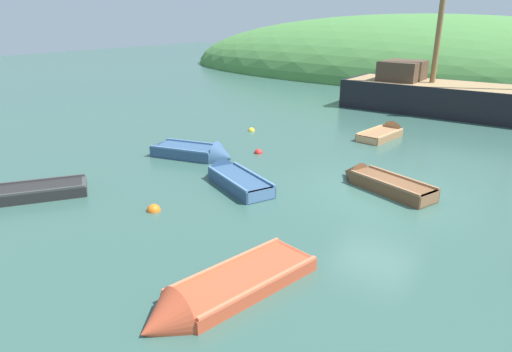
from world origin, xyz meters
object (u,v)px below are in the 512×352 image
object	(u,v)px
rowboat_center	(385,134)
rowboat_outer_right	(215,297)
rowboat_far	(18,195)
rowboat_outer_left	(233,179)
buoy_orange	(154,211)
buoy_yellow	(251,131)
rowboat_near_dock	(199,154)
buoy_red	(258,153)
rowboat_portside	(380,184)
sailing_ship	(464,104)

from	to	relation	value
rowboat_center	rowboat_outer_right	xyz separation A→B (m)	(1.54, -14.14, -0.01)
rowboat_far	rowboat_outer_left	size ratio (longest dim) A/B	0.99
buoy_orange	buoy_yellow	bearing A→B (deg)	108.22
rowboat_center	rowboat_near_dock	bearing A→B (deg)	154.47
rowboat_near_dock	rowboat_outer_left	size ratio (longest dim) A/B	0.99
rowboat_far	rowboat_near_dock	distance (m)	6.46
rowboat_outer_right	buoy_red	size ratio (longest dim) A/B	11.88
rowboat_outer_left	rowboat_outer_right	xyz separation A→B (m)	(3.61, -5.37, -0.06)
rowboat_center	rowboat_outer_right	bearing A→B (deg)	-165.35
buoy_yellow	rowboat_far	bearing A→B (deg)	-95.21
rowboat_near_dock	rowboat_outer_left	distance (m)	3.19
rowboat_outer_left	rowboat_outer_right	distance (m)	6.47
rowboat_outer_right	rowboat_far	bearing A→B (deg)	-81.57
rowboat_near_dock	rowboat_portside	world-z (taller)	rowboat_near_dock
buoy_red	buoy_yellow	xyz separation A→B (m)	(-2.33, 2.87, 0.00)
rowboat_outer_left	buoy_yellow	xyz separation A→B (m)	(-3.57, 6.18, -0.13)
rowboat_portside	rowboat_outer_left	distance (m)	4.76
sailing_ship	buoy_orange	xyz separation A→B (m)	(-4.58, -18.90, -0.58)
rowboat_outer_left	buoy_yellow	bearing A→B (deg)	-34.73
buoy_red	sailing_ship	bearing A→B (deg)	67.16
rowboat_near_dock	rowboat_outer_left	world-z (taller)	rowboat_near_dock
sailing_ship	buoy_red	size ratio (longest dim) A/B	47.32
sailing_ship	rowboat_center	distance (m)	7.38
rowboat_near_dock	buoy_yellow	xyz separation A→B (m)	(-0.76, 4.67, -0.14)
rowboat_outer_right	buoy_yellow	distance (m)	13.61
rowboat_center	buoy_orange	world-z (taller)	rowboat_center
buoy_red	rowboat_portside	bearing A→B (deg)	-10.36
sailing_ship	buoy_orange	size ratio (longest dim) A/B	41.35
rowboat_far	rowboat_center	xyz separation A→B (m)	(6.64, 13.48, -0.01)
rowboat_far	rowboat_portside	world-z (taller)	rowboat_far
rowboat_center	buoy_red	distance (m)	6.38
sailing_ship	rowboat_portside	bearing A→B (deg)	-87.95
rowboat_portside	rowboat_outer_left	xyz separation A→B (m)	(-4.14, -2.34, -0.01)
rowboat_portside	rowboat_outer_right	size ratio (longest dim) A/B	0.85
rowboat_far	buoy_yellow	xyz separation A→B (m)	(0.99, 10.90, -0.10)
rowboat_outer_right	rowboat_outer_left	bearing A→B (deg)	-133.04
rowboat_outer_right	buoy_yellow	size ratio (longest dim) A/B	12.61
rowboat_far	buoy_yellow	world-z (taller)	rowboat_far
rowboat_far	rowboat_outer_right	distance (m)	8.20
rowboat_near_dock	buoy_yellow	bearing A→B (deg)	86.69
buoy_orange	buoy_red	bearing A→B (deg)	96.30
buoy_red	buoy_yellow	size ratio (longest dim) A/B	1.06
buoy_red	rowboat_far	bearing A→B (deg)	-112.51
rowboat_center	buoy_red	bearing A→B (deg)	157.16
rowboat_near_dock	buoy_orange	xyz separation A→B (m)	(2.28, -4.55, -0.14)
buoy_orange	rowboat_portside	bearing A→B (deg)	48.95
rowboat_center	buoy_orange	bearing A→B (deg)	175.98
sailing_ship	rowboat_portside	distance (m)	13.54
rowboat_far	rowboat_outer_left	bearing A→B (deg)	171.49
buoy_orange	rowboat_outer_right	bearing A→B (deg)	-29.40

